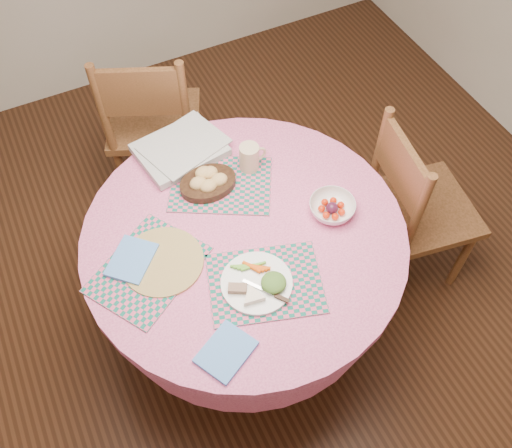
# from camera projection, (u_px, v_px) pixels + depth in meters

# --- Properties ---
(ground) EXTENTS (4.00, 4.00, 0.00)m
(ground) POSITION_uv_depth(u_px,v_px,m) (247.00, 321.00, 2.76)
(ground) COLOR #331C0F
(ground) RESTS_ON ground
(room_envelope) EXTENTS (4.01, 4.01, 2.71)m
(room_envelope) POSITION_uv_depth(u_px,v_px,m) (237.00, 6.00, 1.37)
(room_envelope) COLOR silver
(room_envelope) RESTS_ON ground
(dining_table) EXTENTS (1.24, 1.24, 0.75)m
(dining_table) POSITION_uv_depth(u_px,v_px,m) (245.00, 261.00, 2.31)
(dining_table) COLOR pink
(dining_table) RESTS_ON ground
(chair_right) EXTENTS (0.48, 0.50, 0.95)m
(chair_right) POSITION_uv_depth(u_px,v_px,m) (415.00, 206.00, 2.55)
(chair_right) COLOR brown
(chair_right) RESTS_ON ground
(chair_back) EXTENTS (0.59, 0.58, 0.98)m
(chair_back) POSITION_uv_depth(u_px,v_px,m) (153.00, 122.00, 2.83)
(chair_back) COLOR brown
(chair_back) RESTS_ON ground
(placemat_front) EXTENTS (0.47, 0.41, 0.01)m
(placemat_front) POSITION_uv_depth(u_px,v_px,m) (265.00, 283.00, 2.02)
(placemat_front) COLOR #126554
(placemat_front) RESTS_ON dining_table
(placemat_left) EXTENTS (0.50, 0.47, 0.01)m
(placemat_left) POSITION_uv_depth(u_px,v_px,m) (148.00, 269.00, 2.06)
(placemat_left) COLOR #126554
(placemat_left) RESTS_ON dining_table
(placemat_back) EXTENTS (0.50, 0.46, 0.01)m
(placemat_back) POSITION_uv_depth(u_px,v_px,m) (221.00, 184.00, 2.29)
(placemat_back) COLOR #126554
(placemat_back) RESTS_ON dining_table
(wicker_trivet) EXTENTS (0.30, 0.30, 0.01)m
(wicker_trivet) POSITION_uv_depth(u_px,v_px,m) (163.00, 262.00, 2.07)
(wicker_trivet) COLOR olive
(wicker_trivet) RESTS_ON dining_table
(napkin_near) EXTENTS (0.22, 0.21, 0.01)m
(napkin_near) POSITION_uv_depth(u_px,v_px,m) (226.00, 352.00, 1.87)
(napkin_near) COLOR #568EDE
(napkin_near) RESTS_ON dining_table
(napkin_far) EXTENTS (0.23, 0.23, 0.01)m
(napkin_far) POSITION_uv_depth(u_px,v_px,m) (132.00, 260.00, 2.07)
(napkin_far) COLOR #568EDE
(napkin_far) RESTS_ON placemat_left
(dinner_plate) EXTENTS (0.26, 0.26, 0.05)m
(dinner_plate) POSITION_uv_depth(u_px,v_px,m) (259.00, 282.00, 2.00)
(dinner_plate) COLOR white
(dinner_plate) RESTS_ON placemat_front
(bread_bowl) EXTENTS (0.23, 0.23, 0.08)m
(bread_bowl) POSITION_uv_depth(u_px,v_px,m) (208.00, 181.00, 2.25)
(bread_bowl) COLOR black
(bread_bowl) RESTS_ON placemat_back
(latte_mug) EXTENTS (0.12, 0.08, 0.12)m
(latte_mug) POSITION_uv_depth(u_px,v_px,m) (250.00, 157.00, 2.29)
(latte_mug) COLOR beige
(latte_mug) RESTS_ON placemat_back
(fruit_bowl) EXTENTS (0.23, 0.23, 0.06)m
(fruit_bowl) POSITION_uv_depth(u_px,v_px,m) (332.00, 208.00, 2.19)
(fruit_bowl) COLOR white
(fruit_bowl) RESTS_ON dining_table
(newspaper_stack) EXTENTS (0.40, 0.34, 0.04)m
(newspaper_stack) POSITION_uv_depth(u_px,v_px,m) (181.00, 149.00, 2.37)
(newspaper_stack) COLOR silver
(newspaper_stack) RESTS_ON dining_table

